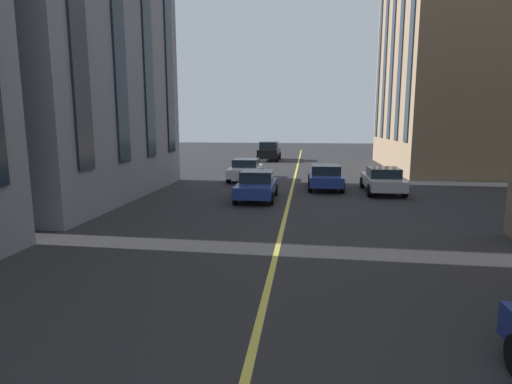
# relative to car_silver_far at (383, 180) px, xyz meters

# --- Properties ---
(lane_centre_line) EXTENTS (80.00, 0.16, 0.01)m
(lane_centre_line) POSITION_rel_car_silver_far_xyz_m (-4.97, 4.90, -0.70)
(lane_centre_line) COLOR #D8C64C
(lane_centre_line) RESTS_ON ground_plane
(car_silver_far) EXTENTS (4.40, 1.95, 1.37)m
(car_silver_far) POSITION_rel_car_silver_far_xyz_m (0.00, 0.00, 0.00)
(car_silver_far) COLOR #B7BABF
(car_silver_far) RESTS_ON ground_plane
(car_white_trailing) EXTENTS (4.40, 1.95, 1.37)m
(car_white_trailing) POSITION_rel_car_silver_far_xyz_m (4.10, 8.10, 0.00)
(car_white_trailing) COLOR silver
(car_white_trailing) RESTS_ON ground_plane
(car_black_parked_a) EXTENTS (4.70, 2.14, 1.88)m
(car_black_parked_a) POSITION_rel_car_silver_far_xyz_m (18.52, 7.88, 0.27)
(car_black_parked_a) COLOR black
(car_black_parked_a) RESTS_ON ground_plane
(car_blue_parked_b) EXTENTS (4.40, 1.95, 1.37)m
(car_blue_parked_b) POSITION_rel_car_silver_far_xyz_m (1.05, 3.01, 0.00)
(car_blue_parked_b) COLOR navy
(car_blue_parked_b) RESTS_ON ground_plane
(car_blue_oncoming) EXTENTS (3.90, 1.89, 1.40)m
(car_blue_oncoming) POSITION_rel_car_silver_far_xyz_m (-2.82, 6.50, -0.00)
(car_blue_oncoming) COLOR navy
(car_blue_oncoming) RESTS_ON ground_plane
(building_right_near) EXTENTS (15.65, 12.44, 17.34)m
(building_right_near) POSITION_rel_car_silver_far_xyz_m (12.83, -8.76, 7.97)
(building_right_near) COLOR #846B51
(building_right_near) RESTS_ON ground_plane
(building_left_far) EXTENTS (13.25, 11.42, 14.05)m
(building_left_far) POSITION_rel_car_silver_far_xyz_m (-3.09, 18.05, 6.32)
(building_left_far) COLOR slate
(building_left_far) RESTS_ON ground_plane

